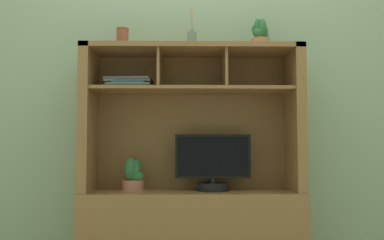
% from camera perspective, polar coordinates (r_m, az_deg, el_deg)
% --- Properties ---
extents(back_wall, '(6.00, 0.02, 2.80)m').
position_cam_1_polar(back_wall, '(3.01, -0.07, 8.75)').
color(back_wall, '#96AE8B').
rests_on(back_wall, ground).
extents(media_console, '(1.33, 0.43, 1.38)m').
position_cam_1_polar(media_console, '(2.74, -0.00, -10.35)').
color(media_console, olive).
rests_on(media_console, ground).
extents(tv_monitor, '(0.47, 0.21, 0.35)m').
position_cam_1_polar(tv_monitor, '(2.74, 2.73, -5.99)').
color(tv_monitor, black).
rests_on(tv_monitor, media_console).
extents(potted_orchid, '(0.15, 0.15, 0.20)m').
position_cam_1_polar(potted_orchid, '(2.75, -7.65, -7.13)').
color(potted_orchid, '#B06954').
rests_on(potted_orchid, media_console).
extents(magazine_stack_left, '(0.29, 0.24, 0.06)m').
position_cam_1_polar(magazine_stack_left, '(2.78, -8.14, 4.66)').
color(magazine_stack_left, '#A83532').
rests_on(magazine_stack_left, media_console).
extents(diffuser_bottle, '(0.06, 0.06, 0.26)m').
position_cam_1_polar(diffuser_bottle, '(2.83, -0.01, 10.29)').
color(diffuser_bottle, gray).
rests_on(diffuser_bottle, media_console).
extents(potted_succulent, '(0.14, 0.14, 0.20)m').
position_cam_1_polar(potted_succulent, '(2.87, 8.85, 10.65)').
color(potted_succulent, '#BA7C4B').
rests_on(potted_succulent, media_console).
extents(ceramic_vase, '(0.08, 0.08, 0.12)m').
position_cam_1_polar(ceramic_vase, '(2.82, -8.98, 10.48)').
color(ceramic_vase, brown).
rests_on(ceramic_vase, media_console).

